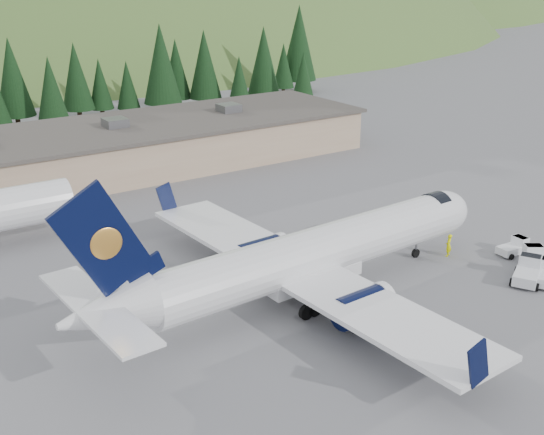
% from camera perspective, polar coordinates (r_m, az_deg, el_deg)
% --- Properties ---
extents(ground, '(600.00, 600.00, 0.00)m').
position_cam_1_polar(ground, '(50.42, 3.83, -6.25)').
color(ground, slate).
extents(airliner, '(35.17, 32.98, 11.68)m').
position_cam_1_polar(airliner, '(48.48, 3.00, -3.30)').
color(airliner, white).
rests_on(airliner, ground).
extents(baggage_tug_a, '(3.78, 3.18, 1.80)m').
position_cam_1_polar(baggage_tug_a, '(55.20, 20.62, -4.22)').
color(baggage_tug_a, white).
rests_on(baggage_tug_a, ground).
extents(baggage_tug_b, '(2.69, 1.70, 1.40)m').
position_cam_1_polar(baggage_tug_b, '(59.91, 19.62, -2.33)').
color(baggage_tug_b, white).
rests_on(baggage_tug_b, ground).
extents(baggage_tug_c, '(2.98, 3.38, 1.62)m').
position_cam_1_polar(baggage_tug_c, '(57.82, 21.20, -3.26)').
color(baggage_tug_c, white).
rests_on(baggage_tug_c, ground).
extents(terminal_building, '(71.00, 17.00, 6.10)m').
position_cam_1_polar(terminal_building, '(79.43, -16.17, 5.08)').
color(terminal_building, tan).
rests_on(terminal_building, ground).
extents(ramp_worker, '(0.83, 0.73, 1.91)m').
position_cam_1_polar(ramp_worker, '(57.78, 14.55, -2.26)').
color(ramp_worker, '#F0F300').
rests_on(ramp_worker, ground).
extents(tree_line, '(112.45, 19.49, 14.47)m').
position_cam_1_polar(tree_line, '(101.20, -21.33, 10.36)').
color(tree_line, black).
rests_on(tree_line, ground).
extents(hills, '(614.00, 330.00, 300.00)m').
position_cam_1_polar(hills, '(276.86, -14.28, -2.54)').
color(hills, '#3B5721').
rests_on(hills, ground).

